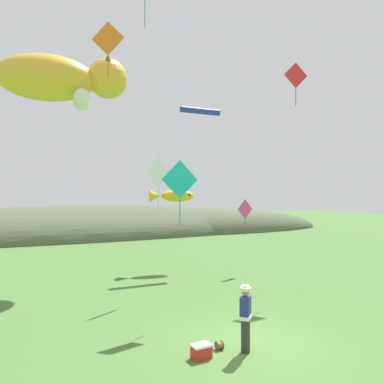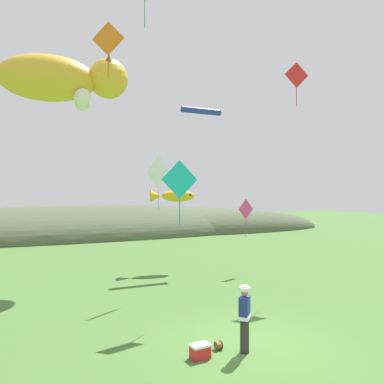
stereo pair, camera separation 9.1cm
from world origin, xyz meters
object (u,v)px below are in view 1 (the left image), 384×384
object	(u,v)px
kite_spool	(219,345)
kite_diamond_orange	(108,39)
kite_diamond_white	(158,172)
kite_diamond_teal	(180,180)
picnic_cooler	(201,351)
kite_giant_cat	(60,79)
kite_tube_streamer	(201,111)
kite_diamond_red	(296,76)
festival_attendant	(246,316)
kite_fish_windsock	(173,196)
kite_diamond_pink	(245,209)

from	to	relation	value
kite_spool	kite_diamond_orange	xyz separation A→B (m)	(-1.54, 6.60, 10.46)
kite_diamond_white	kite_diamond_teal	xyz separation A→B (m)	(-0.37, -3.17, -0.45)
picnic_cooler	kite_giant_cat	bearing A→B (deg)	101.20
kite_diamond_white	kite_tube_streamer	bearing A→B (deg)	47.32
picnic_cooler	kite_diamond_red	xyz separation A→B (m)	(8.18, 5.91, 9.82)
festival_attendant	kite_giant_cat	xyz separation A→B (m)	(-3.48, 11.58, 9.02)
kite_diamond_white	kite_spool	bearing A→B (deg)	-94.94
kite_fish_windsock	kite_diamond_white	size ratio (longest dim) A/B	1.08
kite_diamond_white	kite_diamond_pink	bearing A→B (deg)	18.36
kite_diamond_pink	kite_diamond_orange	world-z (taller)	kite_diamond_orange
kite_diamond_teal	festival_attendant	bearing A→B (deg)	-83.99
picnic_cooler	kite_giant_cat	distance (m)	15.19
kite_spool	kite_fish_windsock	world-z (taller)	kite_fish_windsock
kite_tube_streamer	kite_diamond_orange	distance (m)	8.11
kite_spool	kite_diamond_white	world-z (taller)	kite_diamond_white
festival_attendant	kite_diamond_pink	bearing A→B (deg)	56.72
kite_tube_streamer	kite_fish_windsock	bearing A→B (deg)	-167.96
picnic_cooler	kite_diamond_red	distance (m)	14.08
festival_attendant	kite_diamond_white	size ratio (longest dim) A/B	0.74
kite_diamond_red	kite_diamond_teal	xyz separation A→B (m)	(-7.33, -2.57, -5.33)
festival_attendant	picnic_cooler	xyz separation A→B (m)	(-1.22, 0.18, -0.77)
kite_tube_streamer	kite_diamond_red	world-z (taller)	kite_diamond_red
festival_attendant	kite_tube_streamer	size ratio (longest dim) A/B	0.69
kite_giant_cat	kite_tube_streamer	distance (m)	8.01
kite_diamond_teal	kite_diamond_pink	bearing A→B (deg)	40.04
kite_spool	kite_giant_cat	distance (m)	15.16
kite_diamond_white	kite_diamond_teal	distance (m)	3.22
kite_diamond_pink	kite_diamond_white	bearing A→B (deg)	-161.64
kite_tube_streamer	kite_diamond_orange	bearing A→B (deg)	-145.48
kite_diamond_orange	kite_diamond_red	distance (m)	9.11
kite_spool	kite_diamond_teal	world-z (taller)	kite_diamond_teal
picnic_cooler	kite_diamond_pink	bearing A→B (deg)	50.76
kite_diamond_white	kite_diamond_orange	bearing A→B (deg)	170.38
kite_diamond_orange	festival_attendant	bearing A→B (deg)	-73.52
kite_diamond_orange	kite_diamond_red	xyz separation A→B (m)	(9.04, -0.95, -0.58)
kite_diamond_red	kite_diamond_white	world-z (taller)	kite_diamond_red
kite_tube_streamer	kite_spool	bearing A→B (deg)	-114.35
kite_diamond_orange	kite_tube_streamer	bearing A→B (deg)	34.52
kite_spool	kite_diamond_white	size ratio (longest dim) A/B	0.10
picnic_cooler	kite_fish_windsock	size ratio (longest dim) A/B	0.20
kite_diamond_pink	kite_diamond_orange	bearing A→B (deg)	-168.87
festival_attendant	kite_diamond_orange	world-z (taller)	kite_diamond_orange
kite_giant_cat	kite_diamond_pink	world-z (taller)	kite_giant_cat
kite_spool	kite_diamond_teal	size ratio (longest dim) A/B	0.10
kite_fish_windsock	kite_diamond_pink	size ratio (longest dim) A/B	1.31
kite_tube_streamer	kite_diamond_white	distance (m)	7.73
kite_diamond_red	kite_giant_cat	bearing A→B (deg)	152.26
kite_spool	picnic_cooler	size ratio (longest dim) A/B	0.45
kite_diamond_pink	kite_diamond_white	distance (m)	6.19
kite_diamond_pink	picnic_cooler	bearing A→B (deg)	-129.24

